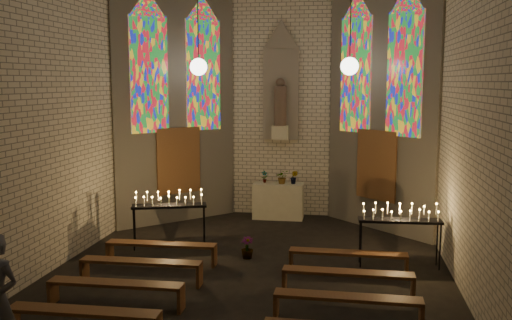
{
  "coord_description": "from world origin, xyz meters",
  "views": [
    {
      "loc": [
        1.91,
        -10.16,
        3.83
      ],
      "look_at": [
        0.1,
        0.94,
        2.28
      ],
      "focal_mm": 40.0,
      "sensor_mm": 36.0,
      "label": 1
    }
  ],
  "objects_px": {
    "votive_stand_right": "(400,216)",
    "aisle_flower_pot": "(247,248)",
    "altar": "(278,201)",
    "votive_stand_left": "(169,202)"
  },
  "relations": [
    {
      "from": "aisle_flower_pot",
      "to": "votive_stand_left",
      "type": "relative_size",
      "value": 0.27
    },
    {
      "from": "aisle_flower_pot",
      "to": "votive_stand_right",
      "type": "xyz_separation_m",
      "value": [
        3.22,
        -0.02,
        0.83
      ]
    },
    {
      "from": "altar",
      "to": "votive_stand_left",
      "type": "bearing_deg",
      "value": -123.76
    },
    {
      "from": "votive_stand_right",
      "to": "aisle_flower_pot",
      "type": "bearing_deg",
      "value": 177.02
    },
    {
      "from": "votive_stand_left",
      "to": "aisle_flower_pot",
      "type": "bearing_deg",
      "value": -33.03
    },
    {
      "from": "altar",
      "to": "aisle_flower_pot",
      "type": "xyz_separation_m",
      "value": [
        -0.22,
        -3.76,
        -0.26
      ]
    },
    {
      "from": "aisle_flower_pot",
      "to": "votive_stand_right",
      "type": "bearing_deg",
      "value": -0.35
    },
    {
      "from": "aisle_flower_pot",
      "to": "votive_stand_left",
      "type": "distance_m",
      "value": 2.17
    },
    {
      "from": "aisle_flower_pot",
      "to": "votive_stand_left",
      "type": "bearing_deg",
      "value": 164.15
    },
    {
      "from": "altar",
      "to": "votive_stand_left",
      "type": "relative_size",
      "value": 0.8
    }
  ]
}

